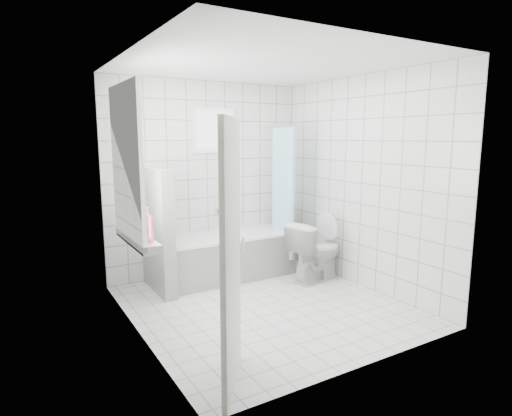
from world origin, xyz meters
TOP-DOWN VIEW (x-y plane):
  - ground at (0.00, 0.00)m, footprint 3.00×3.00m
  - ceiling at (0.00, 0.00)m, footprint 3.00×3.00m
  - wall_back at (0.00, 1.50)m, footprint 2.80×0.02m
  - wall_front at (0.00, -1.50)m, footprint 2.80×0.02m
  - wall_left at (-1.40, 0.00)m, footprint 0.02×3.00m
  - wall_right at (1.40, 0.00)m, footprint 0.02×3.00m
  - window_left at (-1.35, 0.30)m, footprint 0.01×0.90m
  - window_back at (0.10, 1.46)m, footprint 0.50×0.01m
  - window_sill at (-1.31, 0.30)m, footprint 0.18×1.02m
  - door at (-1.02, -1.15)m, footprint 0.50×0.68m
  - bathtub at (0.09, 1.12)m, footprint 1.77×0.77m
  - partition_wall at (-0.86, 1.07)m, footprint 0.15×0.85m
  - tiled_ledge at (1.22, 1.38)m, footprint 0.40×0.24m
  - toilet at (1.03, 0.40)m, footprint 0.83×0.56m
  - curtain_rod at (0.91, 1.10)m, footprint 0.02×0.80m
  - shower_curtain at (0.91, 0.97)m, footprint 0.14×0.48m
  - tub_faucet at (0.19, 1.46)m, footprint 0.18×0.06m
  - sill_bottles at (-1.30, 0.24)m, footprint 0.17×0.75m
  - ledge_bottles at (1.19, 1.33)m, footprint 0.15×0.19m

SIDE VIEW (x-z plane):
  - ground at x=0.00m, z-range 0.00..0.00m
  - tiled_ledge at x=1.22m, z-range 0.00..0.55m
  - bathtub at x=0.09m, z-range 0.00..0.58m
  - toilet at x=1.03m, z-range 0.00..0.79m
  - ledge_bottles at x=1.19m, z-range 0.54..0.77m
  - partition_wall at x=-0.86m, z-range 0.00..1.50m
  - tub_faucet at x=0.19m, z-range 0.82..0.88m
  - window_sill at x=-1.31m, z-range 0.82..0.90m
  - door at x=-1.02m, z-range 0.00..2.00m
  - sill_bottles at x=-1.30m, z-range 0.87..1.20m
  - shower_curtain at x=0.91m, z-range 0.21..1.99m
  - wall_back at x=0.00m, z-range 0.00..2.60m
  - wall_front at x=0.00m, z-range 0.00..2.60m
  - wall_left at x=-1.40m, z-range 0.00..2.60m
  - wall_right at x=1.40m, z-range 0.00..2.60m
  - window_left at x=-1.35m, z-range 0.90..2.30m
  - window_back at x=0.10m, z-range 1.70..2.20m
  - curtain_rod at x=0.91m, z-range 1.99..2.01m
  - ceiling at x=0.00m, z-range 2.60..2.60m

